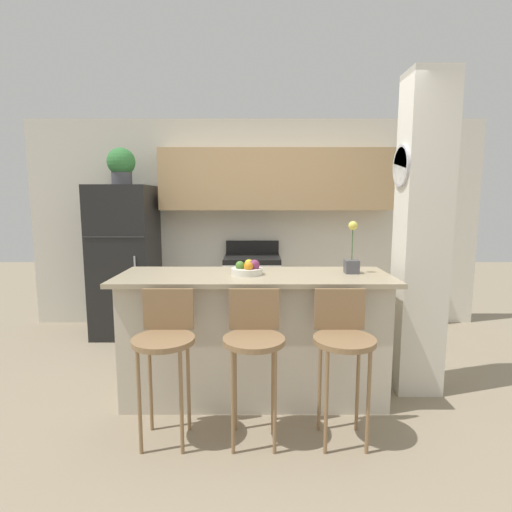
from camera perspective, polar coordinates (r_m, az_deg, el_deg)
The scene contains 12 objects.
ground_plane at distance 3.44m, azimuth -0.04°, elevation -19.20°, with size 14.00×14.00×0.00m, color gray.
wall_back at distance 4.95m, azimuth 1.34°, elevation 7.23°, with size 5.60×0.38×2.55m.
pillar_right at distance 3.46m, azimuth 22.75°, elevation 2.54°, with size 0.38×0.32×2.55m.
counter_bar at distance 3.24m, azimuth -0.04°, elevation -11.26°, with size 2.12×0.74×1.00m.
refrigerator at distance 4.91m, azimuth -17.92°, elevation -0.63°, with size 0.68×0.73×1.74m.
stove_range at distance 4.81m, azimuth -0.35°, elevation -5.35°, with size 0.66×0.60×1.07m.
bar_stool_left at distance 2.70m, azimuth -12.69°, elevation -11.78°, with size 0.40×0.40×0.99m.
bar_stool_mid at distance 2.63m, azimuth -0.10°, elevation -12.08°, with size 0.40×0.40×0.99m.
bar_stool_right at distance 2.69m, azimuth 12.52°, elevation -11.81°, with size 0.40×0.40×0.99m.
potted_plant_on_fridge at distance 4.88m, azimuth -18.48°, elevation 12.20°, with size 0.31×0.31×0.42m.
orchid_vase at distance 3.24m, azimuth 13.74°, elevation -0.20°, with size 0.11×0.11×0.41m.
fruit_bowl at distance 3.11m, azimuth -1.01°, elevation -1.87°, with size 0.25×0.25×0.12m.
Camera 1 is at (0.01, -3.06, 1.57)m, focal length 28.00 mm.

